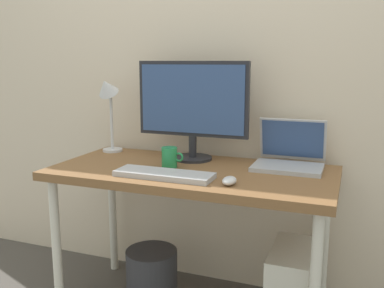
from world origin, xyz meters
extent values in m
cube|color=beige|center=(0.00, 0.38, 1.30)|extent=(4.40, 0.04, 2.60)
cube|color=brown|center=(0.00, 0.00, 0.72)|extent=(1.32, 0.64, 0.04)
cylinder|color=silver|center=(-0.60, -0.26, 0.35)|extent=(0.04, 0.04, 0.70)
cylinder|color=silver|center=(-0.60, 0.26, 0.35)|extent=(0.04, 0.04, 0.70)
cylinder|color=silver|center=(0.60, 0.26, 0.35)|extent=(0.04, 0.04, 0.70)
cylinder|color=#232328|center=(-0.07, 0.19, 0.75)|extent=(0.20, 0.20, 0.01)
cylinder|color=#232328|center=(-0.07, 0.19, 0.81)|extent=(0.04, 0.04, 0.11)
cube|color=#232328|center=(-0.07, 0.19, 1.05)|extent=(0.58, 0.03, 0.38)
cube|color=#334C7F|center=(-0.07, 0.17, 1.05)|extent=(0.55, 0.01, 0.34)
cube|color=#B2B2B7|center=(0.42, 0.15, 0.75)|extent=(0.32, 0.22, 0.02)
cube|color=#B2B2B7|center=(0.42, 0.28, 0.86)|extent=(0.32, 0.06, 0.21)
cube|color=#334C7F|center=(0.42, 0.28, 0.86)|extent=(0.30, 0.05, 0.18)
cylinder|color=silver|center=(-0.56, 0.22, 0.75)|extent=(0.11, 0.11, 0.01)
cylinder|color=silver|center=(-0.56, 0.22, 0.91)|extent=(0.02, 0.02, 0.32)
cone|color=silver|center=(-0.56, 0.18, 1.10)|extent=(0.11, 0.14, 0.13)
cube|color=#B2B2B7|center=(-0.06, -0.18, 0.75)|extent=(0.44, 0.14, 0.02)
ellipsoid|color=silver|center=(0.24, -0.19, 0.76)|extent=(0.06, 0.09, 0.03)
cylinder|color=#268C4C|center=(-0.11, -0.01, 0.79)|extent=(0.07, 0.07, 0.10)
torus|color=#268C4C|center=(-0.06, -0.01, 0.79)|extent=(0.05, 0.01, 0.05)
cylinder|color=#333338|center=(-0.21, -0.02, 0.15)|extent=(0.26, 0.26, 0.30)
camera|label=1|loc=(0.70, -1.83, 1.24)|focal=40.13mm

